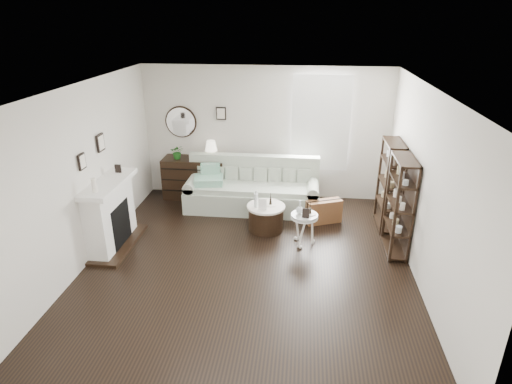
# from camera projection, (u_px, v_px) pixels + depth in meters

# --- Properties ---
(room) EXTENTS (5.50, 5.50, 5.50)m
(room) POSITION_uv_depth(u_px,v_px,m) (302.00, 123.00, 8.50)
(room) COLOR black
(room) RESTS_ON ground
(fireplace) EXTENTS (0.50, 1.40, 1.84)m
(fireplace) POSITION_uv_depth(u_px,v_px,m) (111.00, 216.00, 7.03)
(fireplace) COLOR white
(fireplace) RESTS_ON ground
(shelf_unit_far) EXTENTS (0.30, 0.80, 1.60)m
(shelf_unit_far) POSITION_uv_depth(u_px,v_px,m) (389.00, 185.00, 7.59)
(shelf_unit_far) COLOR black
(shelf_unit_far) RESTS_ON ground
(shelf_unit_near) EXTENTS (0.30, 0.80, 1.60)m
(shelf_unit_near) POSITION_uv_depth(u_px,v_px,m) (399.00, 206.00, 6.76)
(shelf_unit_near) COLOR black
(shelf_unit_near) RESTS_ON ground
(sofa) EXTENTS (2.61, 0.90, 1.01)m
(sofa) POSITION_uv_depth(u_px,v_px,m) (253.00, 192.00, 8.52)
(sofa) COLOR #AFBBA7
(sofa) RESTS_ON ground
(quilt) EXTENTS (0.61, 0.53, 0.14)m
(quilt) POSITION_uv_depth(u_px,v_px,m) (209.00, 180.00, 8.38)
(quilt) COLOR #2A9B6C
(quilt) RESTS_ON sofa
(suitcase) EXTENTS (0.70, 0.45, 0.44)m
(suitcase) POSITION_uv_depth(u_px,v_px,m) (324.00, 211.00, 7.93)
(suitcase) COLOR brown
(suitcase) RESTS_ON ground
(dresser) EXTENTS (1.28, 0.55, 0.85)m
(dresser) POSITION_uv_depth(u_px,v_px,m) (195.00, 178.00, 8.97)
(dresser) COLOR black
(dresser) RESTS_ON ground
(table_lamp) EXTENTS (0.29, 0.29, 0.39)m
(table_lamp) POSITION_uv_depth(u_px,v_px,m) (211.00, 150.00, 8.69)
(table_lamp) COLOR white
(table_lamp) RESTS_ON dresser
(potted_plant) EXTENTS (0.30, 0.28, 0.29)m
(potted_plant) POSITION_uv_depth(u_px,v_px,m) (177.00, 152.00, 8.73)
(potted_plant) COLOR #1B5919
(potted_plant) RESTS_ON dresser
(drum_table) EXTENTS (0.68, 0.68, 0.47)m
(drum_table) POSITION_uv_depth(u_px,v_px,m) (266.00, 217.00, 7.66)
(drum_table) COLOR black
(drum_table) RESTS_ON ground
(pedestal_table) EXTENTS (0.46, 0.46, 0.55)m
(pedestal_table) POSITION_uv_depth(u_px,v_px,m) (304.00, 217.00, 7.08)
(pedestal_table) COLOR white
(pedestal_table) RESTS_ON ground
(eiffel_drum) EXTENTS (0.12, 0.12, 0.21)m
(eiffel_drum) POSITION_uv_depth(u_px,v_px,m) (271.00, 199.00, 7.56)
(eiffel_drum) COLOR black
(eiffel_drum) RESTS_ON drum_table
(bottle_drum) EXTENTS (0.07, 0.07, 0.32)m
(bottle_drum) POSITION_uv_depth(u_px,v_px,m) (256.00, 199.00, 7.46)
(bottle_drum) COLOR silver
(bottle_drum) RESTS_ON drum_table
(card_frame_drum) EXTENTS (0.15, 0.07, 0.19)m
(card_frame_drum) POSITION_uv_depth(u_px,v_px,m) (262.00, 204.00, 7.38)
(card_frame_drum) COLOR white
(card_frame_drum) RESTS_ON drum_table
(eiffel_ped) EXTENTS (0.14, 0.14, 0.19)m
(eiffel_ped) POSITION_uv_depth(u_px,v_px,m) (310.00, 209.00, 7.04)
(eiffel_ped) COLOR black
(eiffel_ped) RESTS_ON pedestal_table
(flask_ped) EXTENTS (0.13, 0.13, 0.24)m
(flask_ped) POSITION_uv_depth(u_px,v_px,m) (300.00, 207.00, 7.04)
(flask_ped) COLOR silver
(flask_ped) RESTS_ON pedestal_table
(card_frame_ped) EXTENTS (0.13, 0.07, 0.16)m
(card_frame_ped) POSITION_uv_depth(u_px,v_px,m) (306.00, 213.00, 6.92)
(card_frame_ped) COLOR black
(card_frame_ped) RESTS_ON pedestal_table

